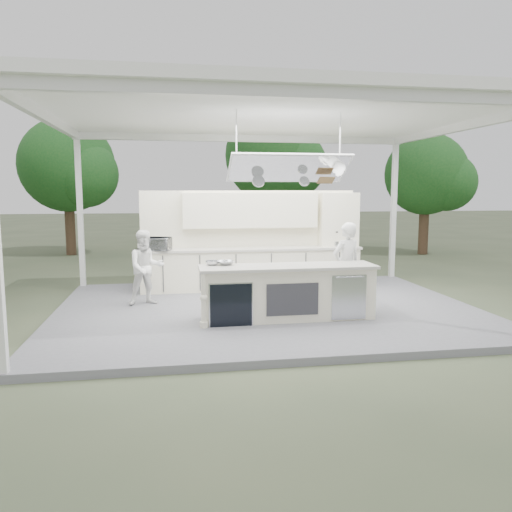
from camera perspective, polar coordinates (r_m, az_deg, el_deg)
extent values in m
plane|color=#4F573C|center=(9.77, 1.26, -6.55)|extent=(90.00, 90.00, 0.00)
cube|color=slate|center=(9.75, 1.26, -6.21)|extent=(8.00, 6.00, 0.12)
cube|color=white|center=(13.48, 15.44, 5.01)|extent=(0.12, 0.12, 3.70)
cube|color=white|center=(12.40, -19.46, 4.66)|extent=(0.12, 0.12, 3.70)
cube|color=white|center=(9.58, 1.32, 15.95)|extent=(8.20, 6.20, 0.16)
cube|color=white|center=(6.77, 6.22, 18.10)|extent=(8.00, 0.12, 0.16)
cube|color=white|center=(12.40, -1.29, 13.27)|extent=(8.00, 0.12, 0.16)
cube|color=white|center=(9.62, -22.94, 14.38)|extent=(0.12, 6.00, 0.16)
cube|color=white|center=(10.98, 22.34, 13.48)|extent=(0.12, 6.00, 0.16)
cube|color=white|center=(8.65, 3.77, 10.00)|extent=(2.00, 0.71, 0.43)
cube|color=white|center=(8.65, 3.77, 10.00)|extent=(2.06, 0.76, 0.46)
cylinder|color=white|center=(8.52, -2.26, 13.25)|extent=(0.02, 0.02, 0.95)
cylinder|color=white|center=(8.93, 9.57, 12.89)|extent=(0.02, 0.02, 0.95)
cylinder|color=silver|center=(8.69, 0.28, 8.55)|extent=(0.22, 0.14, 0.21)
cylinder|color=silver|center=(8.81, 5.53, 8.50)|extent=(0.18, 0.12, 0.18)
cube|color=olive|center=(8.94, 8.00, 8.57)|extent=(0.28, 0.18, 0.12)
cube|color=white|center=(8.82, 3.65, -4.29)|extent=(3.00, 0.70, 0.90)
cube|color=beige|center=(8.74, 3.68, -1.24)|extent=(3.10, 0.78, 0.05)
cylinder|color=white|center=(8.27, -6.00, -5.05)|extent=(0.11, 0.11, 0.92)
cube|color=black|center=(8.32, -2.88, -5.64)|extent=(0.70, 0.04, 0.72)
cube|color=silver|center=(8.32, -2.88, -5.65)|extent=(0.74, 0.03, 0.72)
cube|color=#313035|center=(8.49, 4.20, -4.98)|extent=(0.90, 0.02, 0.55)
cube|color=silver|center=(8.78, 10.58, -4.67)|extent=(0.62, 0.02, 0.78)
cube|color=white|center=(11.49, -0.52, -1.52)|extent=(5.00, 0.65, 0.90)
cube|color=beige|center=(11.42, -0.52, 0.83)|extent=(5.08, 0.72, 0.05)
cube|color=white|center=(11.70, -0.76, 1.97)|extent=(5.00, 0.10, 2.25)
cube|color=white|center=(11.52, -0.66, 5.25)|extent=(3.10, 0.38, 0.80)
cube|color=white|center=(12.00, 9.36, 4.05)|extent=(0.90, 0.45, 1.30)
cube|color=olive|center=(12.00, 9.36, 4.05)|extent=(0.84, 0.40, 0.03)
cylinder|color=silver|center=(11.87, 9.07, 1.40)|extent=(0.20, 0.20, 0.12)
cylinder|color=black|center=(11.86, 9.08, 2.17)|extent=(0.17, 0.17, 0.20)
cylinder|color=black|center=(11.99, 10.65, 1.38)|extent=(0.16, 0.16, 0.10)
cone|color=black|center=(11.98, 10.67, 2.19)|extent=(0.14, 0.14, 0.24)
cylinder|color=brown|center=(19.70, -20.47, 3.18)|extent=(0.36, 0.36, 2.10)
sphere|color=#295D22|center=(19.68, -20.77, 9.69)|extent=(3.40, 3.40, 3.40)
sphere|color=#295D22|center=(19.05, -18.99, 8.83)|extent=(2.38, 2.38, 2.38)
cylinder|color=brown|center=(21.76, 1.78, 4.47)|extent=(0.36, 0.36, 2.45)
sphere|color=#295D22|center=(21.78, 1.81, 11.38)|extent=(4.00, 4.00, 4.00)
sphere|color=#295D22|center=(21.35, 4.27, 10.37)|extent=(2.80, 2.80, 2.80)
cylinder|color=brown|center=(19.69, 18.60, 3.00)|extent=(0.36, 0.36, 1.92)
sphere|color=#295D22|center=(19.65, 18.85, 8.86)|extent=(3.00, 3.00, 3.00)
sphere|color=#295D22|center=(19.55, 21.00, 7.89)|extent=(2.10, 2.10, 2.10)
imported|color=white|center=(9.66, 10.29, -1.10)|extent=(0.70, 0.57, 1.65)
imported|color=white|center=(10.09, -12.46, -1.28)|extent=(0.84, 0.73, 1.48)
imported|color=silver|center=(11.07, -11.10, 1.37)|extent=(0.60, 0.49, 0.29)
imported|color=silver|center=(8.80, -3.48, -0.78)|extent=(0.36, 0.36, 0.07)
imported|color=silver|center=(8.77, -4.99, -0.80)|extent=(0.28, 0.28, 0.08)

